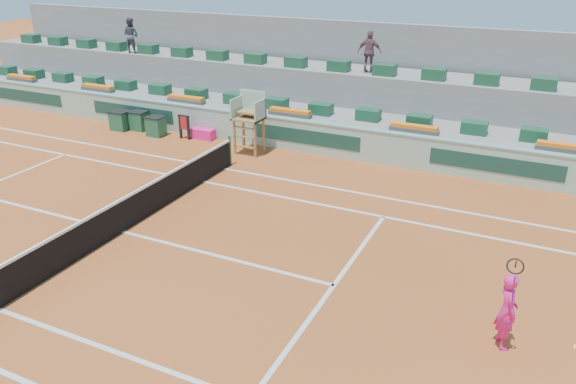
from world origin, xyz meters
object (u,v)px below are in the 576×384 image
object	(u,v)px
umpire_chair	(250,114)
player_bag	(203,134)
drink_cooler_a	(156,126)
tennis_player	(507,310)

from	to	relation	value
umpire_chair	player_bag	bearing A→B (deg)	166.85
drink_cooler_a	player_bag	bearing A→B (deg)	13.60
player_bag	drink_cooler_a	xyz separation A→B (m)	(-2.05, -0.49, 0.20)
player_bag	drink_cooler_a	size ratio (longest dim) A/B	1.17
umpire_chair	tennis_player	xyz separation A→B (m)	(10.25, -8.06, -0.71)
umpire_chair	drink_cooler_a	distance (m)	4.80
drink_cooler_a	tennis_player	size ratio (longest dim) A/B	0.37
umpire_chair	tennis_player	world-z (taller)	umpire_chair
player_bag	drink_cooler_a	world-z (taller)	drink_cooler_a
tennis_player	drink_cooler_a	bearing A→B (deg)	151.25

